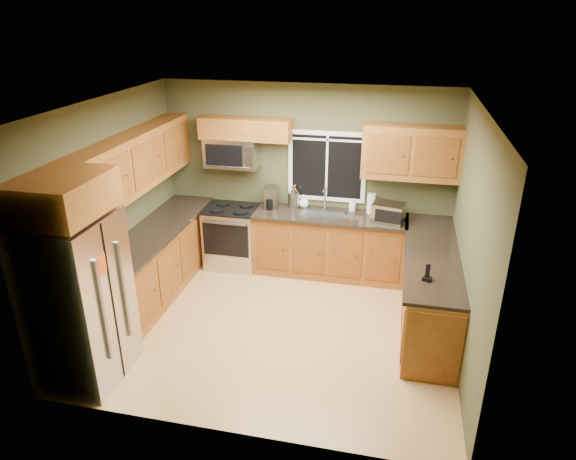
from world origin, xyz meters
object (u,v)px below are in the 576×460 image
at_px(range, 233,236).
at_px(kettle, 294,199).
at_px(microwave, 232,152).
at_px(refrigerator, 81,300).
at_px(soap_bottle_a, 295,196).
at_px(cordless_phone, 427,275).
at_px(toaster_oven, 388,213).
at_px(soap_bottle_b, 353,205).
at_px(soap_bottle_c, 304,201).
at_px(paper_towel_roll, 371,203).
at_px(coffee_maker, 271,198).

height_order(range, kettle, kettle).
bearing_deg(microwave, refrigerator, -103.34).
bearing_deg(soap_bottle_a, cordless_phone, -45.49).
bearing_deg(cordless_phone, kettle, 135.37).
relative_size(toaster_oven, soap_bottle_b, 2.69).
height_order(refrigerator, microwave, microwave).
bearing_deg(range, soap_bottle_c, 12.52).
xyz_separation_m(kettle, soap_bottle_c, (0.14, 0.05, -0.04)).
bearing_deg(cordless_phone, toaster_oven, 106.86).
relative_size(microwave, toaster_oven, 1.59).
relative_size(microwave, soap_bottle_b, 4.28).
height_order(toaster_oven, soap_bottle_c, toaster_oven).
xyz_separation_m(paper_towel_roll, soap_bottle_b, (-0.27, 0.02, -0.05)).
height_order(kettle, soap_bottle_b, kettle).
height_order(paper_towel_roll, soap_bottle_c, paper_towel_roll).
distance_m(range, microwave, 1.27).
distance_m(toaster_oven, kettle, 1.39).
bearing_deg(range, cordless_phone, -30.97).
distance_m(kettle, soap_bottle_a, 0.06).
relative_size(toaster_oven, soap_bottle_c, 2.57).
relative_size(coffee_maker, soap_bottle_c, 1.69).
relative_size(refrigerator, microwave, 2.37).
height_order(microwave, soap_bottle_b, microwave).
xyz_separation_m(range, paper_towel_roll, (2.02, 0.21, 0.61)).
bearing_deg(refrigerator, microwave, 76.66).
relative_size(microwave, soap_bottle_a, 2.34).
relative_size(toaster_oven, coffee_maker, 1.52).
xyz_separation_m(refrigerator, soap_bottle_b, (2.44, 3.00, 0.13)).
relative_size(kettle, soap_bottle_b, 1.65).
bearing_deg(coffee_maker, microwave, 177.52).
height_order(range, paper_towel_roll, paper_towel_roll).
bearing_deg(soap_bottle_a, soap_bottle_b, 0.00).
relative_size(refrigerator, kettle, 6.14).
relative_size(toaster_oven, cordless_phone, 2.49).
relative_size(kettle, paper_towel_roll, 0.93).
bearing_deg(paper_towel_roll, soap_bottle_b, 175.69).
xyz_separation_m(paper_towel_roll, cordless_phone, (0.73, -1.86, -0.09)).
distance_m(paper_towel_roll, cordless_phone, 2.00).
relative_size(refrigerator, coffee_maker, 5.74).
distance_m(kettle, cordless_phone, 2.60).
distance_m(microwave, toaster_oven, 2.37).
distance_m(range, kettle, 1.10).
xyz_separation_m(microwave, cordless_phone, (2.75, -1.78, -0.73)).
distance_m(coffee_maker, soap_bottle_a, 0.35).
bearing_deg(paper_towel_roll, toaster_oven, -47.40).
distance_m(soap_bottle_b, soap_bottle_c, 0.71).
distance_m(microwave, soap_bottle_b, 1.89).
bearing_deg(toaster_oven, kettle, 169.95).
bearing_deg(refrigerator, cordless_phone, 18.07).
distance_m(refrigerator, toaster_oven, 4.01).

